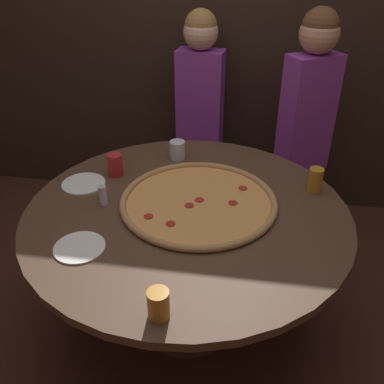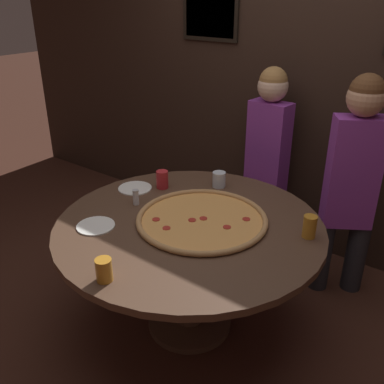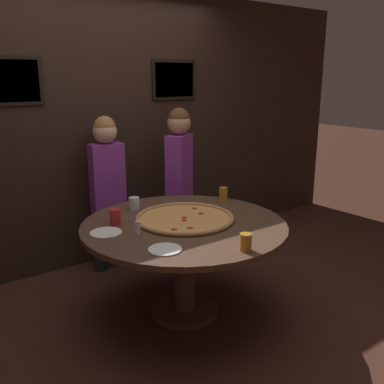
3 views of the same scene
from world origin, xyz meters
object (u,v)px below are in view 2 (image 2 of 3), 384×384
(drink_cup_front_edge, at_px, (219,179))
(white_plate_far_back, at_px, (135,188))
(giant_pizza, at_px, (202,219))
(diner_far_left, at_px, (352,178))
(drink_cup_far_right, at_px, (104,270))
(diner_far_right, at_px, (268,152))
(drink_cup_far_left, at_px, (310,227))
(condiment_shaker, at_px, (136,197))
(drink_cup_beside_pizza, at_px, (162,179))
(white_plate_beside_cup, at_px, (96,226))
(dining_table, at_px, (189,243))

(drink_cup_front_edge, distance_m, white_plate_far_back, 0.56)
(drink_cup_front_edge, bearing_deg, white_plate_far_back, -139.06)
(giant_pizza, distance_m, diner_far_left, 1.03)
(drink_cup_far_right, distance_m, diner_far_left, 1.68)
(drink_cup_front_edge, height_order, diner_far_left, diner_far_left)
(diner_far_right, bearing_deg, drink_cup_far_left, 134.79)
(condiment_shaker, distance_m, diner_far_left, 1.37)
(drink_cup_far_left, relative_size, diner_far_right, 0.09)
(giant_pizza, xyz_separation_m, drink_cup_beside_pizza, (-0.47, 0.21, 0.05))
(white_plate_beside_cup, relative_size, diner_far_left, 0.14)
(drink_cup_front_edge, relative_size, drink_cup_beside_pizza, 0.86)
(dining_table, bearing_deg, white_plate_beside_cup, -138.17)
(drink_cup_far_right, bearing_deg, diner_far_left, 69.86)
(diner_far_right, bearing_deg, dining_table, 100.01)
(dining_table, height_order, drink_cup_front_edge, drink_cup_front_edge)
(drink_cup_far_right, distance_m, white_plate_beside_cup, 0.50)
(diner_far_left, bearing_deg, condiment_shaker, 11.12)
(giant_pizza, xyz_separation_m, white_plate_far_back, (-0.61, 0.09, -0.01))
(drink_cup_far_left, height_order, condiment_shaker, drink_cup_far_left)
(giant_pizza, relative_size, condiment_shaker, 7.71)
(drink_cup_front_edge, xyz_separation_m, drink_cup_far_left, (0.74, -0.24, 0.01))
(giant_pizza, distance_m, drink_cup_far_right, 0.71)
(giant_pizza, bearing_deg, diner_far_right, 97.78)
(giant_pizza, xyz_separation_m, condiment_shaker, (-0.44, -0.07, 0.04))
(drink_cup_far_left, relative_size, white_plate_beside_cup, 0.58)
(drink_cup_far_right, height_order, drink_cup_far_left, drink_cup_far_left)
(white_plate_beside_cup, bearing_deg, drink_cup_far_left, 31.82)
(white_plate_far_back, bearing_deg, diner_far_right, 64.00)
(drink_cup_far_left, xyz_separation_m, diner_far_left, (-0.01, 0.66, 0.05))
(giant_pizza, bearing_deg, drink_cup_far_left, 20.56)
(dining_table, bearing_deg, drink_cup_front_edge, 105.48)
(diner_far_left, height_order, diner_far_right, diner_far_left)
(drink_cup_beside_pizza, bearing_deg, giant_pizza, -23.71)
(dining_table, distance_m, white_plate_far_back, 0.60)
(white_plate_far_back, bearing_deg, drink_cup_far_left, 5.98)
(drink_cup_front_edge, bearing_deg, drink_cup_far_right, -82.39)
(white_plate_far_back, distance_m, diner_far_left, 1.40)
(white_plate_beside_cup, distance_m, white_plate_far_back, 0.52)
(drink_cup_front_edge, distance_m, diner_far_right, 0.59)
(giant_pizza, relative_size, drink_cup_beside_pizza, 6.31)
(drink_cup_far_right, bearing_deg, drink_cup_front_edge, 97.61)
(giant_pizza, xyz_separation_m, diner_far_left, (0.54, 0.87, 0.10))
(diner_far_left, xyz_separation_m, diner_far_right, (-0.69, 0.17, -0.03))
(drink_cup_beside_pizza, xyz_separation_m, drink_cup_far_left, (1.02, -0.00, 0.00))
(white_plate_beside_cup, bearing_deg, white_plate_far_back, 109.37)
(white_plate_beside_cup, bearing_deg, diner_far_right, 78.54)
(drink_cup_front_edge, bearing_deg, giant_pizza, -67.50)
(drink_cup_beside_pizza, relative_size, drink_cup_far_left, 0.96)
(dining_table, height_order, drink_cup_far_right, drink_cup_far_right)
(drink_cup_far_right, distance_m, condiment_shaker, 0.75)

